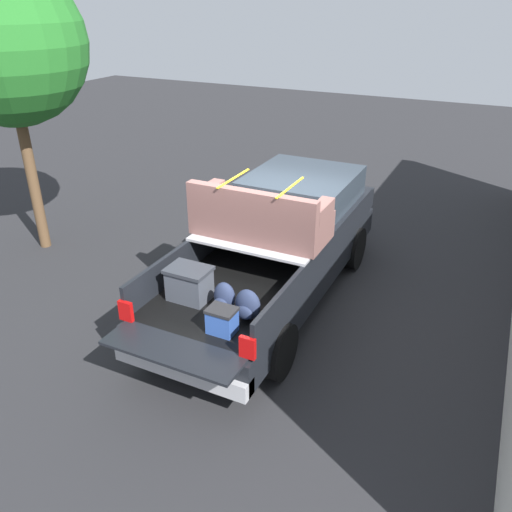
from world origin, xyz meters
The scene contains 3 objects.
ground_plane centered at (0.00, 0.00, 0.00)m, with size 40.00×40.00×0.00m, color #262628.
pickup_truck centered at (0.36, 0.00, 0.96)m, with size 6.05×2.06×2.23m.
tree_background centered at (-0.15, 5.08, 3.88)m, with size 2.83×2.83×5.30m.
Camera 1 is at (-6.95, -3.11, 4.70)m, focal length 36.49 mm.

